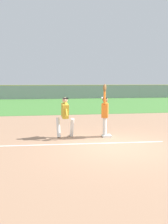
{
  "coord_description": "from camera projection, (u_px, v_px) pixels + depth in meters",
  "views": [
    {
      "loc": [
        -2.54,
        -8.46,
        2.4
      ],
      "look_at": [
        -0.88,
        2.01,
        1.05
      ],
      "focal_mm": 38.95,
      "sensor_mm": 36.0,
      "label": 1
    }
  ],
  "objects": [
    {
      "name": "outfield_grass",
      "position": [
        70.0,
        104.0,
        25.45
      ],
      "size": [
        43.37,
        16.23,
        0.01
      ],
      "primitive_type": "cube",
      "color": "#478438",
      "rests_on": "ground_plane"
    },
    {
      "name": "ground_plane",
      "position": [
        116.0,
        146.0,
        8.98
      ],
      "size": [
        77.4,
        77.4,
        0.0
      ],
      "primitive_type": "plane",
      "color": "tan"
    },
    {
      "name": "first_base",
      "position": [
        107.0,
        136.0,
        10.55
      ],
      "size": [
        0.38,
        0.38,
        0.08
      ],
      "primitive_type": "cube",
      "rotation": [
        0.0,
        0.0,
        -0.0
      ],
      "color": "white",
      "rests_on": "ground_plane"
    },
    {
      "name": "parked_car_green",
      "position": [
        99.0,
        92.0,
        37.97
      ],
      "size": [
        4.54,
        2.4,
        1.25
      ],
      "rotation": [
        0.0,
        0.0,
        0.08
      ],
      "color": "#1E6B33",
      "rests_on": "ground_plane"
    },
    {
      "name": "outfield_fence",
      "position": [
        64.0,
        92.0,
        33.29
      ],
      "size": [
        43.45,
        0.08,
        1.89
      ],
      "color": "#93999E",
      "rests_on": "ground_plane"
    },
    {
      "name": "parked_car_black",
      "position": [
        68.0,
        93.0,
        36.68
      ],
      "size": [
        4.5,
        2.31,
        1.25
      ],
      "rotation": [
        0.0,
        0.0,
        -0.06
      ],
      "color": "black",
      "rests_on": "ground_plane"
    },
    {
      "name": "baseball",
      "position": [
        102.0,
        98.0,
        10.06
      ],
      "size": [
        0.07,
        0.07,
        0.07
      ],
      "primitive_type": "sphere",
      "color": "white"
    },
    {
      "name": "fielder",
      "position": [
        105.0,
        111.0,
        10.43
      ],
      "size": [
        0.42,
        0.88,
        2.28
      ],
      "rotation": [
        0.0,
        0.0,
        2.8
      ],
      "color": "silver",
      "rests_on": "ground_plane"
    },
    {
      "name": "parked_car_blue",
      "position": [
        33.0,
        93.0,
        36.54
      ],
      "size": [
        4.49,
        2.29,
        1.25
      ],
      "rotation": [
        0.0,
        0.0,
        0.05
      ],
      "color": "#23389E",
      "rests_on": "ground_plane"
    },
    {
      "name": "runner",
      "position": [
        65.0,
        114.0,
        10.33
      ],
      "size": [
        0.76,
        0.85,
        1.72
      ],
      "rotation": [
        0.0,
        0.0,
        0.09
      ],
      "color": "white",
      "rests_on": "ground_plane"
    },
    {
      "name": "chalk_foul_line",
      "position": [
        8.0,
        146.0,
        9.05
      ],
      "size": [
        11.99,
        0.67,
        0.01
      ],
      "primitive_type": "cube",
      "rotation": [
        0.0,
        0.0,
        -0.05
      ],
      "color": "white",
      "rests_on": "ground_plane"
    }
  ]
}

